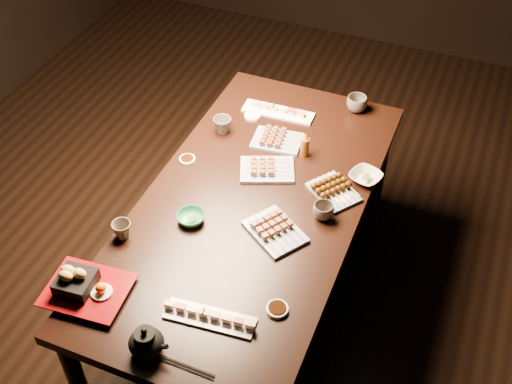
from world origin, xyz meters
TOP-DOWN VIEW (x-y plane):
  - ground at (0.00, 0.00)m, footprint 5.00×5.00m
  - dining_table at (0.35, -0.29)m, footprint 1.27×1.95m
  - sushi_platter_near at (0.43, -0.89)m, footprint 0.34×0.13m
  - sushi_platter_far at (0.23, 0.34)m, footprint 0.36×0.11m
  - yakitori_plate_center at (0.33, -0.08)m, footprint 0.28×0.25m
  - yakitori_plate_right at (0.50, -0.42)m, footprint 0.30×0.28m
  - yakitori_plate_left at (0.30, 0.13)m, footprint 0.24×0.19m
  - tsukune_plate at (0.65, -0.11)m, footprint 0.26×0.25m
  - edamame_bowl_green at (0.16, -0.48)m, footprint 0.13×0.13m
  - edamame_bowl_cream at (0.75, 0.03)m, footprint 0.17×0.17m
  - tempura_tray at (-0.03, -0.96)m, footprint 0.32×0.27m
  - teacup_near_left at (-0.06, -0.66)m, footprint 0.08×0.08m
  - teacup_mid_right at (0.65, -0.26)m, footprint 0.10×0.10m
  - teacup_far_left at (0.03, 0.10)m, footprint 0.12×0.12m
  - teacup_far_right at (0.58, 0.51)m, footprint 0.11×0.11m
  - teapot at (0.29, -1.09)m, footprint 0.15×0.15m
  - condiment_bottle at (0.45, 0.09)m, footprint 0.04×0.04m
  - sauce_dish_west at (-0.03, -0.15)m, footprint 0.08×0.08m
  - sauce_dish_east at (0.68, -0.12)m, footprint 0.12×0.12m
  - sauce_dish_se at (0.64, -0.77)m, footprint 0.11×0.11m
  - sauce_dish_nw at (0.12, 0.27)m, footprint 0.08×0.08m
  - chopsticks_near at (-0.01, -0.98)m, footprint 0.23×0.05m
  - chopsticks_se at (0.44, -1.10)m, footprint 0.21×0.02m

SIDE VIEW (x-z plane):
  - ground at x=0.00m, z-range 0.00..0.00m
  - dining_table at x=0.35m, z-range 0.00..0.75m
  - chopsticks_se at x=0.44m, z-range 0.75..0.76m
  - chopsticks_near at x=-0.01m, z-range 0.75..0.76m
  - sauce_dish_west at x=-0.03m, z-range 0.75..0.76m
  - sauce_dish_nw at x=0.12m, z-range 0.75..0.76m
  - sauce_dish_se at x=0.64m, z-range 0.75..0.76m
  - sauce_dish_east at x=0.68m, z-range 0.75..0.77m
  - edamame_bowl_cream at x=0.75m, z-range 0.75..0.78m
  - edamame_bowl_green at x=0.16m, z-range 0.75..0.79m
  - sushi_platter_near at x=0.43m, z-range 0.75..0.79m
  - sushi_platter_far at x=0.23m, z-range 0.75..0.79m
  - tsukune_plate at x=0.65m, z-range 0.75..0.80m
  - yakitori_plate_left at x=0.30m, z-range 0.75..0.81m
  - yakitori_plate_center at x=0.33m, z-range 0.75..0.81m
  - yakitori_plate_right at x=0.50m, z-range 0.75..0.81m
  - teacup_mid_right at x=0.65m, z-range 0.75..0.82m
  - teacup_near_left at x=-0.06m, z-range 0.75..0.82m
  - teacup_far_right at x=0.58m, z-range 0.75..0.83m
  - teacup_far_left at x=0.03m, z-range 0.75..0.83m
  - tempura_tray at x=-0.03m, z-range 0.75..0.86m
  - teapot at x=0.29m, z-range 0.75..0.87m
  - condiment_bottle at x=0.45m, z-range 0.75..0.87m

